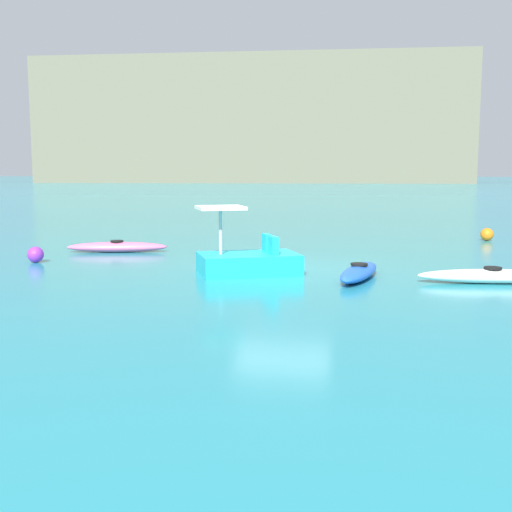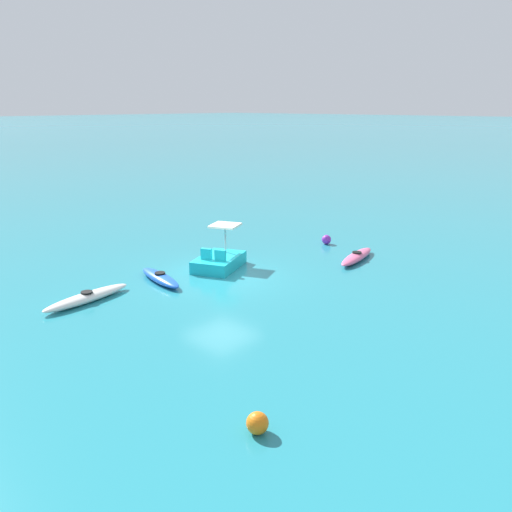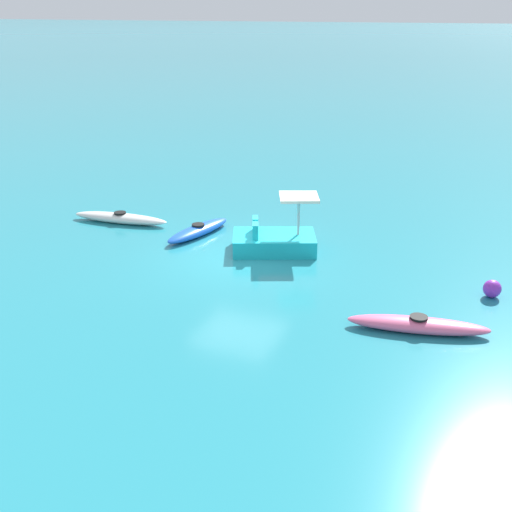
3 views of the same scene
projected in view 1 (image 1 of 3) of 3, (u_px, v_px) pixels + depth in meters
The scene contains 8 objects.
ground_plane at pixel (283, 269), 16.54m from camera, with size 600.00×600.00×0.00m, color teal.
headland_cliff at pixel (259, 127), 158.03m from camera, with size 94.39×51.55×27.03m, color #6B6651.
kayak_white at pixel (492, 276), 14.41m from camera, with size 3.40×0.97×0.37m.
kayak_pink at pixel (117, 247), 19.96m from camera, with size 3.17×1.25×0.37m.
kayak_blue at pixel (359, 272), 14.99m from camera, with size 1.19×2.87×0.37m.
pedal_boat_cyan at pixel (248, 260), 15.74m from camera, with size 2.80×2.33×1.68m.
buoy_orange at pixel (487, 234), 23.23m from camera, with size 0.46×0.46×0.46m, color orange.
buoy_purple at pixel (36, 255), 17.66m from camera, with size 0.45×0.45×0.45m, color purple.
Camera 1 is at (1.94, -16.26, 2.51)m, focal length 44.75 mm.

